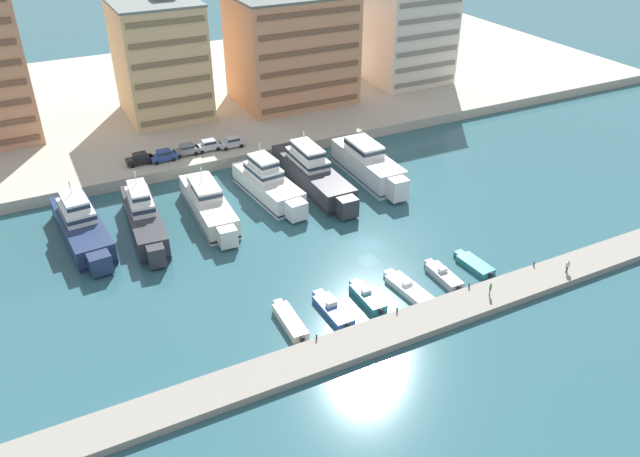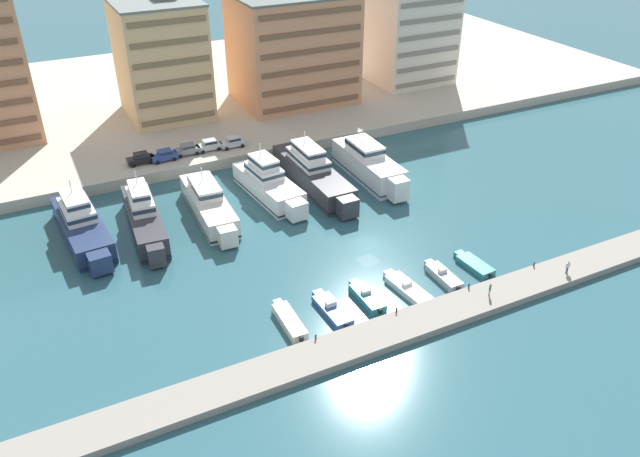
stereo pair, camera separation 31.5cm
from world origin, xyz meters
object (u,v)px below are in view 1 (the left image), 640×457
at_px(motorboat_teal_center_right, 474,264).
at_px(car_grey_mid_left, 186,149).
at_px(car_blue_left, 164,155).
at_px(car_silver_center, 232,142).
at_px(yacht_ivory_mid_left, 208,204).
at_px(pedestrian_mid_deck, 568,265).
at_px(yacht_charcoal_center, 312,173).
at_px(motorboat_cream_far_left, 290,321).
at_px(yacht_white_center_left, 268,184).
at_px(motorboat_white_center_left, 408,289).
at_px(car_silver_center_left, 208,145).
at_px(yacht_charcoal_left, 144,217).
at_px(motorboat_grey_center, 443,275).
at_px(yacht_navy_far_left, 81,225).
at_px(motorboat_blue_left, 332,309).
at_px(pedestrian_near_edge, 490,288).
at_px(motorboat_teal_mid_left, 367,297).
at_px(car_black_far_left, 140,158).

xyz_separation_m(motorboat_teal_center_right, car_grey_mid_left, (-22.85, 44.11, 2.36)).
relative_size(car_blue_left, car_silver_center, 1.02).
relative_size(yacht_ivory_mid_left, pedestrian_mid_deck, 11.42).
xyz_separation_m(yacht_charcoal_center, motorboat_cream_far_left, (-16.61, -28.25, -1.64)).
distance_m(yacht_white_center_left, motorboat_white_center_left, 29.41).
bearing_deg(car_silver_center_left, yacht_charcoal_left, -130.04).
distance_m(yacht_white_center_left, motorboat_grey_center, 30.49).
bearing_deg(yacht_navy_far_left, motorboat_blue_left, -51.94).
height_order(car_silver_center, pedestrian_near_edge, car_silver_center).
height_order(car_grey_mid_left, car_silver_center_left, same).
height_order(motorboat_white_center_left, motorboat_grey_center, motorboat_grey_center).
bearing_deg(motorboat_grey_center, motorboat_blue_left, 178.32).
xyz_separation_m(yacht_navy_far_left, car_blue_left, (14.88, 15.19, 0.71)).
bearing_deg(yacht_ivory_mid_left, pedestrian_mid_deck, -45.23).
bearing_deg(motorboat_cream_far_left, motorboat_teal_center_right, -0.41).
distance_m(motorboat_teal_center_right, pedestrian_mid_deck, 10.75).
bearing_deg(car_silver_center, motorboat_teal_center_right, -70.69).
xyz_separation_m(yacht_charcoal_left, motorboat_cream_far_left, (9.22, -26.44, -1.63)).
relative_size(motorboat_blue_left, car_silver_center_left, 1.74).
bearing_deg(motorboat_blue_left, car_grey_mid_left, 94.29).
relative_size(yacht_white_center_left, yacht_charcoal_center, 0.78).
bearing_deg(pedestrian_near_edge, motorboat_teal_mid_left, 152.76).
distance_m(car_silver_center, pedestrian_mid_deck, 55.63).
bearing_deg(motorboat_white_center_left, yacht_ivory_mid_left, 118.79).
bearing_deg(motorboat_blue_left, motorboat_grey_center, -1.68).
distance_m(motorboat_cream_far_left, motorboat_teal_mid_left, 9.58).
relative_size(car_blue_left, car_silver_center_left, 1.02).
height_order(yacht_navy_far_left, motorboat_teal_center_right, yacht_navy_far_left).
distance_m(yacht_ivory_mid_left, yacht_white_center_left, 9.77).
relative_size(car_silver_center_left, pedestrian_mid_deck, 2.46).
bearing_deg(yacht_navy_far_left, motorboat_teal_center_right, -34.22).
distance_m(motorboat_teal_mid_left, car_silver_center, 43.54).
xyz_separation_m(yacht_charcoal_center, pedestrian_near_edge, (5.20, -34.57, -0.34)).
bearing_deg(yacht_navy_far_left, car_black_far_left, 54.35).
height_order(motorboat_blue_left, car_silver_center, car_silver_center).
distance_m(yacht_navy_far_left, motorboat_teal_mid_left, 38.69).
xyz_separation_m(motorboat_teal_mid_left, car_silver_center, (-0.18, 43.48, 2.26)).
distance_m(yacht_white_center_left, yacht_charcoal_center, 7.26).
height_order(yacht_charcoal_center, car_silver_center_left, yacht_charcoal_center).
relative_size(yacht_charcoal_left, car_black_far_left, 4.69).
height_order(motorboat_teal_mid_left, motorboat_white_center_left, motorboat_teal_mid_left).
bearing_deg(car_blue_left, motorboat_teal_mid_left, -74.98).
distance_m(motorboat_cream_far_left, car_blue_left, 43.41).
height_order(motorboat_white_center_left, pedestrian_near_edge, pedestrian_near_edge).
bearing_deg(motorboat_teal_center_right, car_silver_center_left, 113.45).
bearing_deg(motorboat_teal_mid_left, motorboat_blue_left, -179.64).
xyz_separation_m(car_blue_left, car_silver_center, (11.44, 0.15, 0.00)).
bearing_deg(car_blue_left, pedestrian_mid_deck, -55.19).
height_order(yacht_white_center_left, car_grey_mid_left, yacht_white_center_left).
height_order(yacht_charcoal_center, pedestrian_mid_deck, yacht_charcoal_center).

